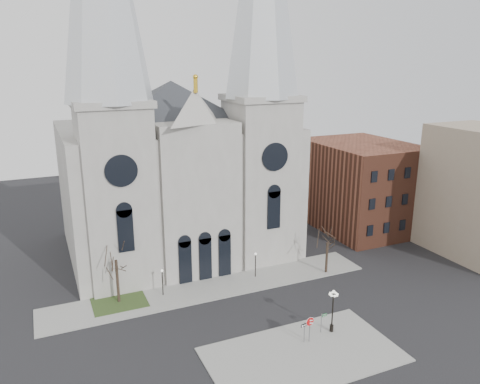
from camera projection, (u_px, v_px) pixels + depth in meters
name	position (u px, v px, depth m)	size (l,w,h in m)	color
ground	(251.00, 335.00, 47.03)	(160.00, 160.00, 0.00)	black
sidewalk_near	(303.00, 354.00, 43.78)	(18.00, 10.00, 0.14)	gray
sidewalk_far	(213.00, 288.00, 56.69)	(40.00, 6.00, 0.14)	gray
grass_patch	(119.00, 302.00, 53.28)	(6.00, 5.00, 0.18)	#29421C
cathedral	(179.00, 124.00, 62.14)	(33.00, 26.66, 54.00)	gray
bg_building_brick	(360.00, 185.00, 76.19)	(14.00, 18.00, 14.00)	brown
tree_left	(116.00, 257.00, 51.79)	(3.20, 3.20, 7.50)	black
tree_right	(328.00, 241.00, 59.59)	(3.20, 3.20, 6.00)	black
ped_lamp_left	(162.00, 278.00, 54.18)	(0.32, 0.32, 3.26)	black
ped_lamp_right	(255.00, 261.00, 58.86)	(0.32, 0.32, 3.26)	black
stop_sign	(310.00, 324.00, 45.20)	(0.92, 0.32, 2.67)	slate
globe_lamp	(333.00, 306.00, 46.65)	(1.31, 1.31, 4.60)	black
one_way_sign	(305.00, 329.00, 45.19)	(0.95, 0.18, 2.17)	slate
street_name_sign	(322.00, 321.00, 46.95)	(0.67, 0.11, 2.09)	slate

